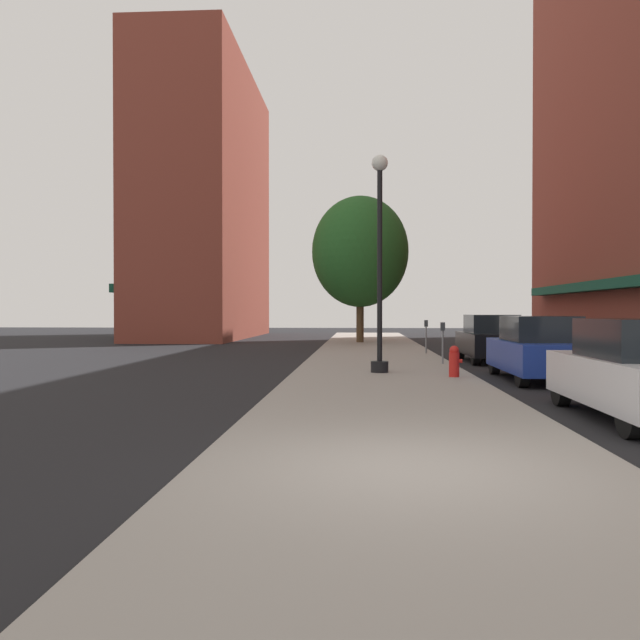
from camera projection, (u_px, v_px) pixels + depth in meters
ground_plane at (482, 359)px, 24.65m from camera, size 90.00×90.00×0.00m
sidewalk_slab at (374, 355)px, 25.90m from camera, size 4.80×50.00×0.12m
building_far_background at (206, 205)px, 44.43m from camera, size 6.80×18.00×17.99m
lamppost at (380, 259)px, 17.77m from camera, size 0.48×0.48×5.90m
fire_hydrant at (454, 361)px, 16.59m from camera, size 0.33×0.26×0.79m
parking_meter_near at (426, 332)px, 26.02m from camera, size 0.14×0.09×1.31m
parking_meter_far at (443, 338)px, 20.74m from camera, size 0.14×0.09×1.31m
tree_near at (360, 252)px, 35.22m from camera, size 5.19×5.19×7.85m
car_blue at (538, 349)px, 16.78m from camera, size 1.80×4.30×1.66m
car_black at (490, 339)px, 23.01m from camera, size 1.80×4.30×1.66m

